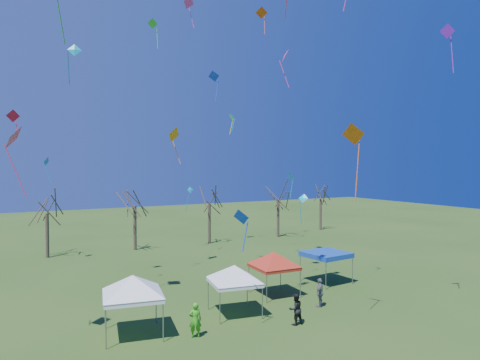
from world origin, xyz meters
The scene contains 31 objects.
ground centered at (0.00, 0.00, 0.00)m, with size 140.00×140.00×0.00m, color #2A4C18.
tree_1 centered at (-10.77, 24.65, 5.79)m, with size 3.42×3.42×7.54m.
tree_2 centered at (-2.37, 24.38, 6.29)m, with size 3.71×3.71×8.18m.
tree_3 centered at (6.03, 24.04, 6.08)m, with size 3.59×3.59×7.91m.
tree_4 centered at (15.36, 24.00, 6.06)m, with size 3.58×3.58×7.89m.
tree_5 centered at (23.72, 26.07, 5.73)m, with size 3.39×3.39×7.46m.
tent_white_west centered at (-8.37, 1.98, 2.96)m, with size 4.09×4.09×3.66m.
tent_white_mid centered at (-2.24, 2.23, 2.75)m, with size 3.82×3.82×3.41m.
tent_red centered at (1.90, 4.27, 2.77)m, with size 3.89×3.89×3.44m.
tent_blue centered at (7.08, 5.02, 2.13)m, with size 3.18×3.18×2.32m.
person_green centered at (-5.61, 0.18, 0.90)m, with size 0.66×0.43×1.81m, color green.
person_dark centered at (-0.01, -0.86, 0.88)m, with size 0.85×0.66×1.75m, color black.
person_grey centered at (3.11, 0.86, 0.91)m, with size 1.06×0.44×1.81m, color slate.
kite_18 centered at (1.80, 10.44, 12.72)m, with size 0.64×0.78×1.70m.
kite_7 centered at (-9.78, 11.93, 16.90)m, with size 1.03×0.81×2.84m.
kite_5 centered at (2.78, -2.34, 10.57)m, with size 1.12×1.49×4.35m.
kite_1 centered at (-3.26, -0.51, 6.17)m, with size 0.94×1.14×2.23m.
kite_12 centered at (15.43, 21.45, 7.54)m, with size 0.61×1.01×3.06m.
kite_24 centered at (0.83, 11.58, 16.08)m, with size 1.10×1.15×2.55m.
kite_13 centered at (-10.99, 21.57, 9.18)m, with size 0.86×1.01×2.37m.
kite_26 centered at (-2.90, 15.93, 20.93)m, with size 0.93×0.79×2.66m.
kite_6 centered at (10.54, 20.15, 25.47)m, with size 1.52×1.27×3.03m.
kite_3 centered at (1.88, 19.71, 24.84)m, with size 1.48×1.21×3.02m.
kite_14 centered at (-13.77, 2.45, 10.17)m, with size 1.13×1.49×3.48m.
kite_27 centered at (0.45, 0.97, 15.30)m, with size 0.85×1.03×2.24m.
kite_11 centered at (-1.64, 14.39, 11.48)m, with size 1.60×1.45×3.21m.
kite_2 centered at (-13.50, 24.51, 13.39)m, with size 1.23×0.64×3.00m.
kite_0 centered at (8.48, -3.87, 16.55)m, with size 0.83×0.76×2.90m.
kite_17 centered at (7.98, 9.13, 6.02)m, with size 0.87×0.96×2.62m.
kite_19 centered at (8.12, 22.46, 14.28)m, with size 0.57×0.80×2.01m.
kite_22 centered at (3.04, 22.35, 6.14)m, with size 0.90×0.84×2.72m.
Camera 1 is at (-13.98, -20.06, 8.90)m, focal length 32.00 mm.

